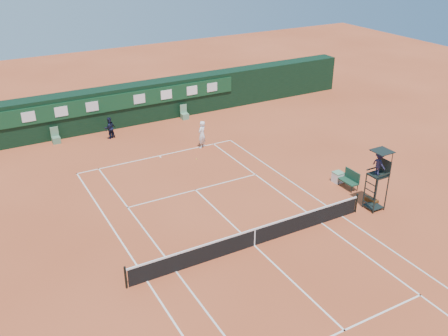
# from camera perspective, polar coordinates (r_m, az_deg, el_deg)

# --- Properties ---
(ground) EXTENTS (90.00, 90.00, 0.00)m
(ground) POSITION_cam_1_polar(r_m,az_deg,el_deg) (24.29, 3.48, -8.84)
(ground) COLOR #C6552E
(ground) RESTS_ON ground
(court_lines) EXTENTS (11.05, 23.85, 0.01)m
(court_lines) POSITION_cam_1_polar(r_m,az_deg,el_deg) (24.29, 3.48, -8.82)
(court_lines) COLOR silver
(court_lines) RESTS_ON ground
(tennis_net) EXTENTS (12.90, 0.10, 1.10)m
(tennis_net) POSITION_cam_1_polar(r_m,az_deg,el_deg) (24.01, 3.51, -7.84)
(tennis_net) COLOR black
(tennis_net) RESTS_ON ground
(back_wall) EXTENTS (40.00, 1.65, 3.00)m
(back_wall) POSITION_cam_1_polar(r_m,az_deg,el_deg) (39.08, -11.41, 7.04)
(back_wall) COLOR black
(back_wall) RESTS_ON ground
(linesman_chair_left) EXTENTS (0.55, 0.50, 1.15)m
(linesman_chair_left) POSITION_cam_1_polar(r_m,az_deg,el_deg) (37.15, -18.66, 3.19)
(linesman_chair_left) COLOR #54805F
(linesman_chair_left) RESTS_ON ground
(linesman_chair_right) EXTENTS (0.55, 0.50, 1.15)m
(linesman_chair_right) POSITION_cam_1_polar(r_m,az_deg,el_deg) (39.87, -4.53, 6.05)
(linesman_chair_right) COLOR #5D8E6A
(linesman_chair_right) RESTS_ON ground
(umpire_chair) EXTENTS (0.96, 0.95, 3.42)m
(umpire_chair) POSITION_cam_1_polar(r_m,az_deg,el_deg) (27.26, 17.29, 0.02)
(umpire_chair) COLOR black
(umpire_chair) RESTS_ON ground
(player_bench) EXTENTS (0.55, 1.20, 1.10)m
(player_bench) POSITION_cam_1_polar(r_m,az_deg,el_deg) (29.90, 14.22, -1.20)
(player_bench) COLOR #19402B
(player_bench) RESTS_ON ground
(tennis_bag) EXTENTS (0.42, 0.77, 0.28)m
(tennis_bag) POSITION_cam_1_polar(r_m,az_deg,el_deg) (28.82, 16.49, -3.61)
(tennis_bag) COLOR black
(tennis_bag) RESTS_ON ground
(cooler) EXTENTS (0.57, 0.57, 0.65)m
(cooler) POSITION_cam_1_polar(r_m,az_deg,el_deg) (30.55, 12.88, -1.00)
(cooler) COLOR silver
(cooler) RESTS_ON ground
(tennis_ball) EXTENTS (0.07, 0.07, 0.07)m
(tennis_ball) POSITION_cam_1_polar(r_m,az_deg,el_deg) (32.81, -3.19, 1.03)
(tennis_ball) COLOR yellow
(tennis_ball) RESTS_ON ground
(player) EXTENTS (0.84, 0.76, 1.94)m
(player) POSITION_cam_1_polar(r_m,az_deg,el_deg) (34.23, -2.55, 3.84)
(player) COLOR white
(player) RESTS_ON ground
(ball_kid_left) EXTENTS (0.87, 0.74, 1.57)m
(ball_kid_left) POSITION_cam_1_polar(r_m,az_deg,el_deg) (36.82, -12.97, 4.50)
(ball_kid_left) COLOR black
(ball_kid_left) RESTS_ON ground
(ball_kid_right) EXTENTS (0.90, 0.65, 1.43)m
(ball_kid_right) POSITION_cam_1_polar(r_m,az_deg,el_deg) (36.75, -12.84, 4.35)
(ball_kid_right) COLOR black
(ball_kid_right) RESTS_ON ground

